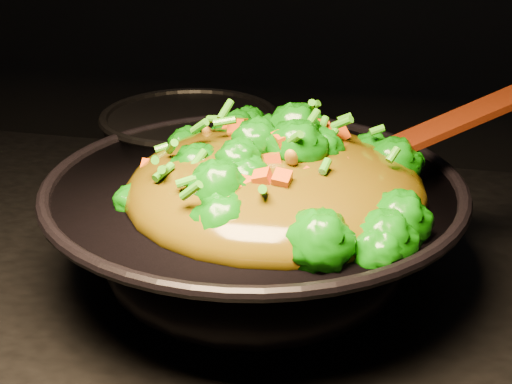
# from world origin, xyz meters

# --- Properties ---
(wok) EXTENTS (0.58, 0.58, 0.13)m
(wok) POSITION_xyz_m (0.07, 0.03, 0.96)
(wok) COLOR black
(wok) RESTS_ON stovetop
(stir_fry) EXTENTS (0.35, 0.35, 0.11)m
(stir_fry) POSITION_xyz_m (0.10, 0.01, 1.08)
(stir_fry) COLOR #0E6307
(stir_fry) RESTS_ON wok
(spatula) EXTENTS (0.28, 0.14, 0.12)m
(spatula) POSITION_xyz_m (0.24, 0.09, 1.08)
(spatula) COLOR #3E1707
(spatula) RESTS_ON wok
(back_pot) EXTENTS (0.31, 0.31, 0.14)m
(back_pot) POSITION_xyz_m (-0.07, 0.23, 0.97)
(back_pot) COLOR black
(back_pot) RESTS_ON stovetop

